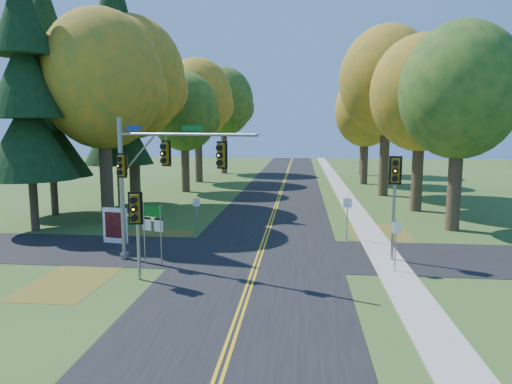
# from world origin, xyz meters

# --- Properties ---
(ground) EXTENTS (160.00, 160.00, 0.00)m
(ground) POSITION_xyz_m (0.00, 0.00, 0.00)
(ground) COLOR #2E511C
(ground) RESTS_ON ground
(road_main) EXTENTS (8.00, 160.00, 0.02)m
(road_main) POSITION_xyz_m (0.00, 0.00, 0.01)
(road_main) COLOR black
(road_main) RESTS_ON ground
(road_cross) EXTENTS (60.00, 6.00, 0.02)m
(road_cross) POSITION_xyz_m (0.00, 2.00, 0.01)
(road_cross) COLOR black
(road_cross) RESTS_ON ground
(centerline_left) EXTENTS (0.10, 160.00, 0.01)m
(centerline_left) POSITION_xyz_m (-0.10, 0.00, 0.03)
(centerline_left) COLOR gold
(centerline_left) RESTS_ON road_main
(centerline_right) EXTENTS (0.10, 160.00, 0.01)m
(centerline_right) POSITION_xyz_m (0.10, 0.00, 0.03)
(centerline_right) COLOR gold
(centerline_right) RESTS_ON road_main
(sidewalk_east) EXTENTS (1.60, 160.00, 0.06)m
(sidewalk_east) POSITION_xyz_m (6.20, 0.00, 0.03)
(sidewalk_east) COLOR #9E998E
(sidewalk_east) RESTS_ON ground
(leaf_patch_w_near) EXTENTS (4.00, 6.00, 0.00)m
(leaf_patch_w_near) POSITION_xyz_m (-6.50, 4.00, 0.01)
(leaf_patch_w_near) COLOR brown
(leaf_patch_w_near) RESTS_ON ground
(leaf_patch_e) EXTENTS (3.50, 8.00, 0.00)m
(leaf_patch_e) POSITION_xyz_m (6.80, 6.00, 0.01)
(leaf_patch_e) COLOR brown
(leaf_patch_e) RESTS_ON ground
(leaf_patch_w_far) EXTENTS (3.00, 5.00, 0.00)m
(leaf_patch_w_far) POSITION_xyz_m (-7.50, -3.00, 0.01)
(leaf_patch_w_far) COLOR brown
(leaf_patch_w_far) RESTS_ON ground
(tree_w_a) EXTENTS (8.00, 8.00, 14.15)m
(tree_w_a) POSITION_xyz_m (-11.13, 9.38, 9.49)
(tree_w_a) COLOR #38281C
(tree_w_a) RESTS_ON ground
(tree_e_a) EXTENTS (7.20, 7.20, 12.73)m
(tree_e_a) POSITION_xyz_m (11.57, 8.77, 8.53)
(tree_e_a) COLOR #38281C
(tree_e_a) RESTS_ON ground
(tree_w_b) EXTENTS (8.60, 8.60, 15.38)m
(tree_w_b) POSITION_xyz_m (-11.72, 16.29, 10.37)
(tree_w_b) COLOR #38281C
(tree_w_b) RESTS_ON ground
(tree_e_b) EXTENTS (7.60, 7.60, 13.33)m
(tree_e_b) POSITION_xyz_m (10.97, 15.58, 8.90)
(tree_e_b) COLOR #38281C
(tree_e_b) RESTS_ON ground
(tree_w_c) EXTENTS (6.80, 6.80, 11.91)m
(tree_w_c) POSITION_xyz_m (-9.54, 24.47, 7.94)
(tree_w_c) COLOR #38281C
(tree_w_c) RESTS_ON ground
(tree_e_c) EXTENTS (8.80, 8.80, 15.79)m
(tree_e_c) POSITION_xyz_m (9.88, 23.69, 10.66)
(tree_e_c) COLOR #38281C
(tree_e_c) RESTS_ON ground
(tree_w_d) EXTENTS (8.20, 8.20, 14.56)m
(tree_w_d) POSITION_xyz_m (-10.13, 33.18, 9.78)
(tree_w_d) COLOR #38281C
(tree_w_d) RESTS_ON ground
(tree_e_d) EXTENTS (7.00, 7.00, 12.32)m
(tree_e_d) POSITION_xyz_m (9.26, 32.87, 8.24)
(tree_e_d) COLOR #38281C
(tree_e_d) RESTS_ON ground
(tree_w_e) EXTENTS (8.40, 8.40, 14.97)m
(tree_w_e) POSITION_xyz_m (-8.92, 44.09, 10.07)
(tree_w_e) COLOR #38281C
(tree_w_e) RESTS_ON ground
(tree_e_e) EXTENTS (7.80, 7.80, 13.74)m
(tree_e_e) POSITION_xyz_m (10.47, 43.58, 9.19)
(tree_e_e) COLOR #38281C
(tree_e_e) RESTS_ON ground
(pine_a) EXTENTS (5.60, 5.60, 19.48)m
(pine_a) POSITION_xyz_m (-14.50, 6.00, 9.18)
(pine_a) COLOR #38281C
(pine_a) RESTS_ON ground
(pine_b) EXTENTS (5.60, 5.60, 17.31)m
(pine_b) POSITION_xyz_m (-16.00, 11.00, 8.16)
(pine_b) COLOR #38281C
(pine_b) RESTS_ON ground
(pine_c) EXTENTS (5.60, 5.60, 20.56)m
(pine_c) POSITION_xyz_m (-13.00, 16.00, 9.69)
(pine_c) COLOR #38281C
(pine_c) RESTS_ON ground
(traffic_mast) EXTENTS (7.03, 3.03, 6.84)m
(traffic_mast) POSITION_xyz_m (-4.80, -0.34, 4.40)
(traffic_mast) COLOR gray
(traffic_mast) RESTS_ON ground
(east_signal_pole) EXTENTS (0.58, 0.68, 5.05)m
(east_signal_pole) POSITION_xyz_m (6.38, 1.19, 3.83)
(east_signal_pole) COLOR gray
(east_signal_pole) RESTS_ON ground
(ped_signal_pole) EXTENTS (0.60, 0.69, 3.77)m
(ped_signal_pole) POSITION_xyz_m (-4.67, -2.74, 2.81)
(ped_signal_pole) COLOR #95989D
(ped_signal_pole) RESTS_ON ground
(route_sign_cluster) EXTENTS (1.28, 0.49, 2.87)m
(route_sign_cluster) POSITION_xyz_m (-4.79, -0.36, 2.03)
(route_sign_cluster) COLOR gray
(route_sign_cluster) RESTS_ON ground
(info_kiosk) EXTENTS (1.44, 0.46, 1.98)m
(info_kiosk) POSITION_xyz_m (-8.19, 3.37, 0.99)
(info_kiosk) COLOR white
(info_kiosk) RESTS_ON ground
(reg_sign_e_north) EXTENTS (0.47, 0.16, 2.49)m
(reg_sign_e_north) POSITION_xyz_m (4.65, 5.32, 1.71)
(reg_sign_e_north) COLOR gray
(reg_sign_e_north) RESTS_ON ground
(reg_sign_e_south) EXTENTS (0.42, 0.21, 2.34)m
(reg_sign_e_south) POSITION_xyz_m (6.21, -0.40, 1.60)
(reg_sign_e_south) COLOR gray
(reg_sign_e_south) RESTS_ON ground
(reg_sign_w) EXTENTS (0.43, 0.07, 2.23)m
(reg_sign_w) POSITION_xyz_m (-4.20, 5.99, 1.53)
(reg_sign_w) COLOR gray
(reg_sign_w) RESTS_ON ground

